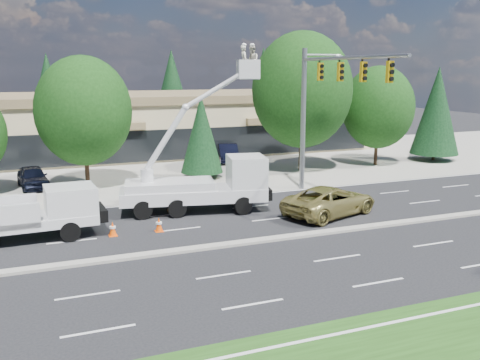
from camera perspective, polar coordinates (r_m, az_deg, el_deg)
name	(u,v)px	position (r m, az deg, el deg)	size (l,w,h in m)	color
ground	(198,249)	(23.43, -4.46, -7.40)	(140.00, 140.00, 0.00)	black
concrete_apron	(121,171)	(42.38, -12.60, 0.96)	(140.00, 22.00, 0.01)	gray
road_median	(198,248)	(23.41, -4.46, -7.26)	(120.00, 0.55, 0.12)	gray
strip_mall	(101,123)	(51.79, -14.57, 5.91)	(50.40, 15.40, 5.50)	tan
tree_front_d	(84,111)	(36.44, -16.34, 7.08)	(6.21, 6.21, 8.62)	#332114
tree_front_e	(201,134)	(38.23, -4.13, 4.94)	(3.03, 3.03, 5.98)	#332114
tree_front_f	(302,90)	(41.14, 6.62, 9.52)	(7.61, 7.61, 10.56)	#332114
tree_front_g	(378,107)	(44.96, 14.52, 7.51)	(5.79, 5.79, 8.04)	#332114
tree_front_h	(437,111)	(48.77, 20.24, 6.97)	(4.06, 4.06, 8.00)	#332114
tree_back_b	(48,94)	(63.28, -19.76, 8.65)	(4.84, 4.84, 9.54)	#332114
tree_back_c	(172,89)	(65.34, -7.27, 9.56)	(5.13, 5.13, 10.11)	#332114
tree_back_d	(263,86)	(69.35, 2.51, 9.94)	(5.34, 5.34, 10.53)	#332114
signal_mast	(321,97)	(32.76, 8.67, 8.73)	(2.76, 10.16, 9.00)	gray
utility_pickup	(38,218)	(26.25, -20.73, -3.85)	(6.18, 2.60, 2.34)	silver
bucket_truck	(209,176)	(29.23, -3.27, 0.45)	(8.67, 3.89, 9.03)	silver
traffic_cone_b	(113,229)	(25.82, -13.42, -5.09)	(0.40, 0.40, 0.70)	#FF5108
traffic_cone_c	(159,225)	(26.09, -8.64, -4.73)	(0.40, 0.40, 0.70)	#FF5108
minivan	(330,201)	(28.99, 9.59, -2.20)	(2.60, 5.64, 1.57)	#A5984F
parked_car_west	(33,177)	(37.81, -21.24, 0.29)	(1.71, 4.25, 1.45)	black
parked_car_east	(228,153)	(45.56, -1.28, 2.91)	(1.57, 4.51, 1.49)	black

